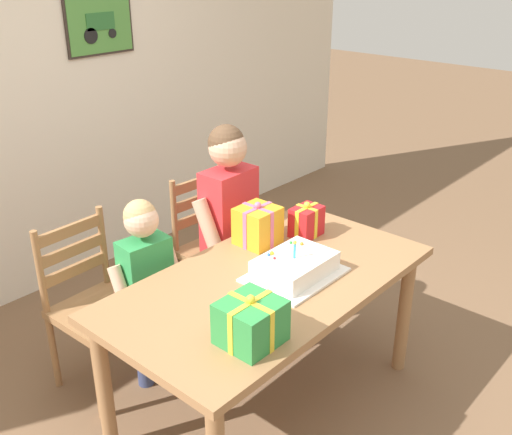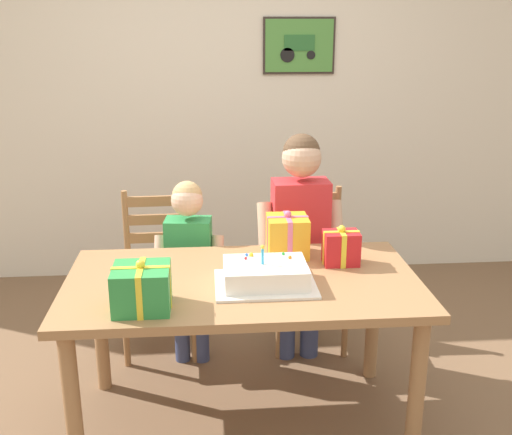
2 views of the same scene
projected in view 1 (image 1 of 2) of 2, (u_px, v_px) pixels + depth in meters
ground_plane at (268, 404)px, 3.09m from camera, size 20.00×20.00×0.00m
back_wall at (32, 97)px, 3.73m from camera, size 6.40×0.11×2.60m
dining_table at (269, 296)px, 2.82m from camera, size 1.59×0.86×0.75m
birthday_cake at (295, 267)px, 2.78m from camera, size 0.44×0.34×0.19m
gift_box_red_large at (258, 225)px, 3.07m from camera, size 0.20×0.20×0.23m
gift_box_beside_cake at (251, 322)px, 2.30m from camera, size 0.23×0.22×0.21m
gift_box_corner_small at (306, 221)px, 3.17m from camera, size 0.17×0.13×0.20m
chair_left at (95, 306)px, 3.08m from camera, size 0.43×0.43×0.92m
chair_right at (215, 247)px, 3.68m from camera, size 0.44×0.44×0.92m
child_older at (229, 213)px, 3.36m from camera, size 0.47×0.27×1.30m
child_younger at (146, 277)px, 3.01m from camera, size 0.39×0.23×1.06m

